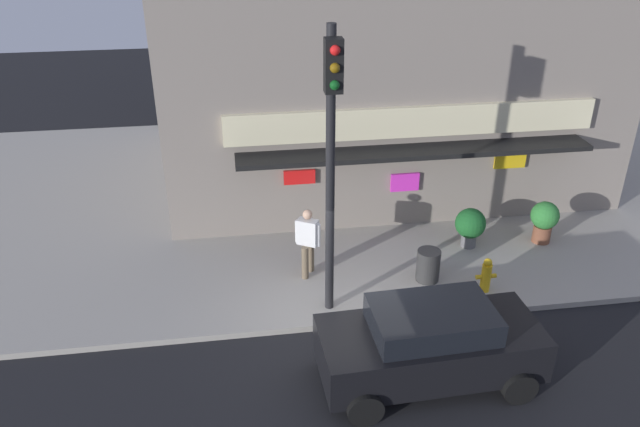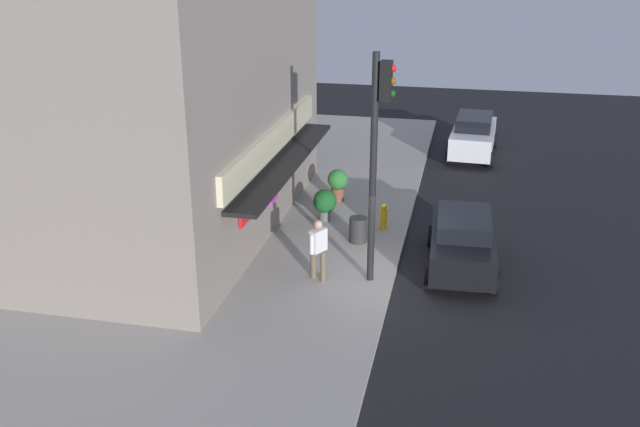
# 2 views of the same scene
# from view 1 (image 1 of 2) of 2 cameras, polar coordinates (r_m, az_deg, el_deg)

# --- Properties ---
(ground_plane) EXTENTS (53.57, 53.57, 0.00)m
(ground_plane) POSITION_cam_1_polar(r_m,az_deg,el_deg) (13.25, 1.67, -10.47)
(ground_plane) COLOR black
(sidewalk) EXTENTS (35.71, 13.01, 0.14)m
(sidewalk) POSITION_cam_1_polar(r_m,az_deg,el_deg) (18.72, -1.73, 1.93)
(sidewalk) COLOR #A39E93
(sidewalk) RESTS_ON ground_plane
(corner_building) EXTENTS (12.28, 8.83, 8.17)m
(corner_building) POSITION_cam_1_polar(r_m,az_deg,el_deg) (19.19, 5.34, 15.58)
(corner_building) COLOR gray
(corner_building) RESTS_ON sidewalk
(traffic_light) EXTENTS (0.32, 0.58, 5.95)m
(traffic_light) POSITION_cam_1_polar(r_m,az_deg,el_deg) (11.74, 1.04, 6.34)
(traffic_light) COLOR black
(traffic_light) RESTS_ON sidewalk
(fire_hydrant) EXTENTS (0.46, 0.22, 0.82)m
(fire_hydrant) POSITION_cam_1_polar(r_m,az_deg,el_deg) (14.41, 14.87, -5.44)
(fire_hydrant) COLOR gold
(fire_hydrant) RESTS_ON sidewalk
(trash_can) EXTENTS (0.54, 0.54, 0.76)m
(trash_can) POSITION_cam_1_polar(r_m,az_deg,el_deg) (14.52, 9.80, -4.67)
(trash_can) COLOR #2D2D2D
(trash_can) RESTS_ON sidewalk
(pedestrian) EXTENTS (0.58, 0.51, 1.67)m
(pedestrian) POSITION_cam_1_polar(r_m,az_deg,el_deg) (14.22, -1.12, -2.37)
(pedestrian) COLOR brown
(pedestrian) RESTS_ON sidewalk
(potted_plant_by_doorway) EXTENTS (0.70, 0.70, 1.10)m
(potted_plant_by_doorway) POSITION_cam_1_polar(r_m,az_deg,el_deg) (16.67, 19.72, -0.49)
(potted_plant_by_doorway) COLOR brown
(potted_plant_by_doorway) RESTS_ON sidewalk
(potted_plant_by_window) EXTENTS (0.76, 0.76, 1.02)m
(potted_plant_by_window) POSITION_cam_1_polar(r_m,az_deg,el_deg) (15.95, 13.50, -1.02)
(potted_plant_by_window) COLOR #59595B
(potted_plant_by_window) RESTS_ON sidewalk
(parked_car_black) EXTENTS (4.07, 2.03, 1.60)m
(parked_car_black) POSITION_cam_1_polar(r_m,az_deg,el_deg) (11.74, 9.96, -11.56)
(parked_car_black) COLOR black
(parked_car_black) RESTS_ON ground_plane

